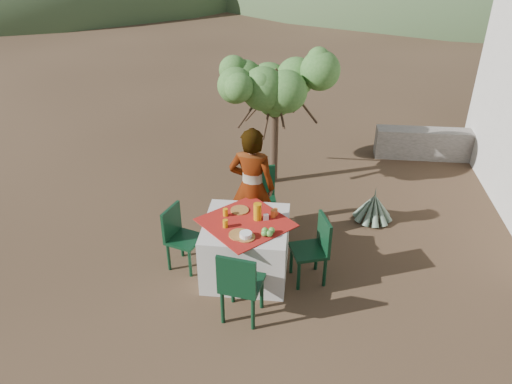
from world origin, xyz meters
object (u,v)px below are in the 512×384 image
at_px(shrub_tree, 279,92).
at_px(agave, 373,208).
at_px(chair_far, 260,197).
at_px(chair_right, 315,246).
at_px(table, 246,248).
at_px(chair_near, 240,284).
at_px(person, 252,188).
at_px(juice_pitcher, 258,212).
at_px(chair_left, 179,235).

bearing_deg(shrub_tree, agave, -36.19).
distance_m(chair_far, agave, 1.73).
height_order(chair_right, agave, chair_right).
bearing_deg(table, chair_right, -2.31).
height_order(table, chair_near, chair_near).
bearing_deg(agave, chair_near, -126.44).
height_order(chair_right, person, person).
bearing_deg(chair_far, juice_pitcher, -98.38).
relative_size(table, chair_near, 1.38).
bearing_deg(table, chair_far, 85.90).
bearing_deg(chair_left, table, -75.92).
bearing_deg(person, chair_far, -98.30).
bearing_deg(chair_near, table, -77.16).
bearing_deg(shrub_tree, chair_right, -76.09).
bearing_deg(chair_right, chair_near, -62.73).
bearing_deg(chair_near, chair_far, -80.85).
relative_size(table, shrub_tree, 0.66).
relative_size(chair_near, chair_left, 1.12).
distance_m(chair_far, chair_left, 1.32).
xyz_separation_m(person, juice_pitcher, (0.14, -0.63, 0.02)).
xyz_separation_m(chair_near, chair_right, (0.81, 0.82, -0.03)).
bearing_deg(agave, person, -157.48).
bearing_deg(agave, juice_pitcher, -139.75).
bearing_deg(chair_right, table, -110.37).
xyz_separation_m(agave, juice_pitcher, (-1.58, -1.34, 0.66)).
height_order(person, agave, person).
relative_size(chair_far, chair_left, 1.14).
xyz_separation_m(chair_near, agave, (1.68, 2.27, -0.31)).
bearing_deg(shrub_tree, table, -94.93).
xyz_separation_m(table, chair_right, (0.85, -0.03, 0.11)).
height_order(shrub_tree, agave, shrub_tree).
xyz_separation_m(chair_left, juice_pitcher, (0.99, 0.02, 0.40)).
bearing_deg(shrub_tree, chair_far, -95.47).
xyz_separation_m(table, chair_near, (0.04, -0.85, 0.14)).
xyz_separation_m(chair_left, chair_right, (1.71, -0.10, 0.02)).
bearing_deg(table, person, 90.53).
relative_size(chair_near, person, 0.56).
distance_m(table, chair_near, 0.86).
height_order(chair_right, shrub_tree, shrub_tree).
distance_m(chair_left, chair_right, 1.71).
bearing_deg(chair_left, chair_near, -117.22).
distance_m(table, shrub_tree, 2.79).
relative_size(chair_near, chair_right, 1.07).
distance_m(table, chair_right, 0.86).
xyz_separation_m(chair_right, agave, (0.87, 1.45, -0.28)).
height_order(chair_near, chair_left, chair_near).
distance_m(chair_left, juice_pitcher, 1.07).
height_order(chair_far, person, person).
distance_m(chair_right, person, 1.18).
xyz_separation_m(table, agave, (1.72, 1.42, -0.17)).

